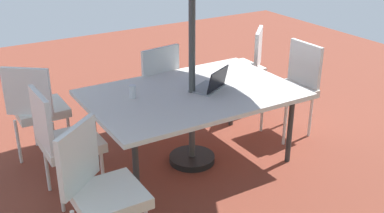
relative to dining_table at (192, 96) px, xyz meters
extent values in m
cube|color=brown|center=(0.00, 0.00, -0.69)|extent=(10.00, 10.00, 0.02)
cube|color=white|center=(0.00, 0.00, 0.02)|extent=(1.89, 1.24, 0.04)
cylinder|color=#333333|center=(-0.79, -0.47, -0.34)|extent=(0.05, 0.05, 0.68)
cylinder|color=#333333|center=(0.79, -0.47, -0.34)|extent=(0.05, 0.05, 0.68)
cylinder|color=#333333|center=(-0.79, 0.47, -0.34)|extent=(0.05, 0.05, 0.68)
cylinder|color=#333333|center=(0.79, 0.47, -0.34)|extent=(0.05, 0.05, 0.68)
cylinder|color=#4C4C4C|center=(0.00, 0.00, 0.58)|extent=(0.06, 0.06, 2.51)
cylinder|color=black|center=(0.00, 0.00, -0.65)|extent=(0.44, 0.44, 0.06)
cube|color=silver|center=(1.16, 0.84, -0.19)|extent=(0.46, 0.46, 0.08)
cube|color=white|center=(1.29, 0.67, 0.08)|extent=(0.36, 0.31, 0.45)
cylinder|color=white|center=(1.13, 0.58, -0.45)|extent=(0.03, 0.03, 0.45)
cube|color=silver|center=(-1.17, 0.01, -0.19)|extent=(0.46, 0.46, 0.08)
cube|color=white|center=(-1.38, 0.00, 0.08)|extent=(0.05, 0.44, 0.45)
cylinder|color=white|center=(-0.99, -0.17, -0.45)|extent=(0.03, 0.03, 0.45)
cylinder|color=white|center=(-0.99, 0.19, -0.45)|extent=(0.03, 0.03, 0.45)
cylinder|color=white|center=(-1.35, -0.18, -0.45)|extent=(0.03, 0.03, 0.45)
cylinder|color=white|center=(-1.35, 0.18, -0.45)|extent=(0.03, 0.03, 0.45)
cube|color=silver|center=(1.14, -0.04, -0.19)|extent=(0.46, 0.46, 0.08)
cube|color=white|center=(1.35, -0.03, 0.08)|extent=(0.05, 0.44, 0.45)
cylinder|color=white|center=(0.95, 0.14, -0.45)|extent=(0.03, 0.03, 0.45)
cylinder|color=white|center=(0.96, -0.22, -0.45)|extent=(0.03, 0.03, 0.45)
cylinder|color=white|center=(1.31, 0.15, -0.45)|extent=(0.03, 0.03, 0.45)
cylinder|color=white|center=(1.32, -0.21, -0.45)|extent=(0.03, 0.03, 0.45)
cube|color=silver|center=(-1.15, -0.83, -0.19)|extent=(0.46, 0.46, 0.08)
cube|color=white|center=(-1.30, -0.68, 0.08)|extent=(0.34, 0.34, 0.45)
cylinder|color=white|center=(-1.15, -1.08, -0.45)|extent=(0.03, 0.03, 0.45)
cylinder|color=white|center=(-0.90, -0.83, -0.45)|extent=(0.03, 0.03, 0.45)
cylinder|color=white|center=(-1.41, -0.83, -0.45)|extent=(0.03, 0.03, 0.45)
cylinder|color=white|center=(-1.15, -0.58, -0.45)|extent=(0.03, 0.03, 0.45)
cube|color=silver|center=(0.02, -0.83, -0.19)|extent=(0.46, 0.46, 0.08)
cube|color=white|center=(-0.01, -0.63, 0.08)|extent=(0.44, 0.10, 0.45)
cylinder|color=white|center=(-0.14, -1.04, -0.45)|extent=(0.03, 0.03, 0.45)
cylinder|color=white|center=(0.22, -0.99, -0.45)|extent=(0.03, 0.03, 0.45)
cylinder|color=white|center=(-0.18, -0.68, -0.45)|extent=(0.03, 0.03, 0.45)
cylinder|color=white|center=(0.17, -0.63, -0.45)|extent=(0.03, 0.03, 0.45)
cube|color=silver|center=(1.17, -0.86, -0.19)|extent=(0.46, 0.46, 0.08)
cube|color=white|center=(1.30, -0.69, 0.08)|extent=(0.37, 0.30, 0.45)
cylinder|color=white|center=(0.92, -0.89, -0.45)|extent=(0.03, 0.03, 0.45)
cylinder|color=white|center=(1.20, -1.11, -0.45)|extent=(0.03, 0.03, 0.45)
cylinder|color=white|center=(1.14, -0.60, -0.45)|extent=(0.03, 0.03, 0.45)
cylinder|color=white|center=(1.42, -0.83, -0.45)|extent=(0.03, 0.03, 0.45)
cube|color=gray|center=(-0.16, 0.01, 0.05)|extent=(0.39, 0.34, 0.02)
cube|color=black|center=(-0.21, 0.11, 0.16)|extent=(0.31, 0.19, 0.20)
cylinder|color=white|center=(0.52, -0.15, 0.10)|extent=(0.06, 0.06, 0.12)
camera|label=1|loc=(2.06, 3.42, 1.64)|focal=44.28mm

